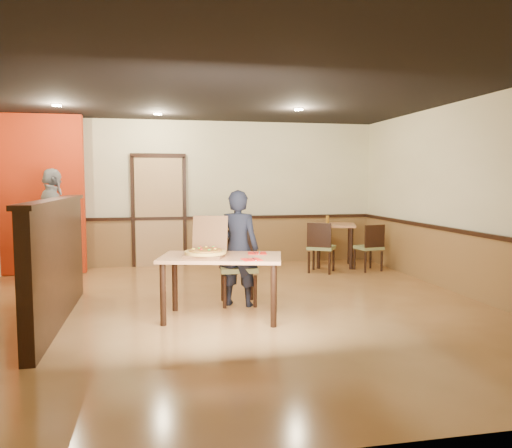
{
  "coord_description": "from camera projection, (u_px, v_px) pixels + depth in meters",
  "views": [
    {
      "loc": [
        -0.86,
        -6.28,
        1.66
      ],
      "look_at": [
        0.4,
        0.0,
        1.09
      ],
      "focal_mm": 35.0,
      "sensor_mm": 36.0,
      "label": 1
    }
  ],
  "objects": [
    {
      "name": "side_chair_right",
      "position": [
        370.0,
        246.0,
        9.07
      ],
      "size": [
        0.49,
        0.49,
        0.86
      ],
      "rotation": [
        0.0,
        0.0,
        3.32
      ],
      "color": "olive",
      "rests_on": "floor"
    },
    {
      "name": "passerby",
      "position": [
        53.0,
        225.0,
        8.18
      ],
      "size": [
        0.81,
        1.17,
        1.85
      ],
      "primitive_type": "imported",
      "rotation": [
        0.0,
        0.0,
        1.93
      ],
      "color": "gray",
      "rests_on": "floor"
    },
    {
      "name": "pizza",
      "position": [
        205.0,
        252.0,
        5.88
      ],
      "size": [
        0.61,
        0.61,
        0.03
      ],
      "primitive_type": "cylinder",
      "rotation": [
        0.0,
        0.0,
        -0.29
      ],
      "color": "#E1B352",
      "rests_on": "pizza_box"
    },
    {
      "name": "main_table",
      "position": [
        221.0,
        265.0,
        5.94
      ],
      "size": [
        1.57,
        1.13,
        0.76
      ],
      "rotation": [
        0.0,
        0.0,
        -0.24
      ],
      "color": "tan",
      "rests_on": "floor"
    },
    {
      "name": "wall_back",
      "position": [
        200.0,
        193.0,
        9.74
      ],
      "size": [
        7.0,
        0.0,
        7.0
      ],
      "primitive_type": "plane",
      "rotation": [
        1.57,
        0.0,
        0.0
      ],
      "color": "#FAF4C4",
      "rests_on": "floor"
    },
    {
      "name": "red_accent_panel",
      "position": [
        36.0,
        195.0,
        8.68
      ],
      "size": [
        1.6,
        0.2,
        2.78
      ],
      "primitive_type": "cube",
      "color": "#B72A0D",
      "rests_on": "floor"
    },
    {
      "name": "back_door",
      "position": [
        159.0,
        212.0,
        9.57
      ],
      "size": [
        0.9,
        0.06,
        2.1
      ],
      "primitive_type": "cube",
      "color": "tan",
      "rests_on": "wall_back"
    },
    {
      "name": "chair_rail_right",
      "position": [
        467.0,
        232.0,
        7.05
      ],
      "size": [
        0.06,
        7.0,
        0.06
      ],
      "primitive_type": "cube",
      "color": "black",
      "rests_on": "wall_right"
    },
    {
      "name": "spot_b",
      "position": [
        158.0,
        114.0,
        8.48
      ],
      "size": [
        0.14,
        0.14,
        0.02
      ],
      "primitive_type": "cylinder",
      "color": "#FFE5B2",
      "rests_on": "ceiling"
    },
    {
      "name": "diner_chair",
      "position": [
        238.0,
        264.0,
        6.72
      ],
      "size": [
        0.52,
        0.52,
        0.98
      ],
      "rotation": [
        0.0,
        0.0,
        -0.07
      ],
      "color": "olive",
      "rests_on": "floor"
    },
    {
      "name": "napkin_near",
      "position": [
        252.0,
        260.0,
        5.63
      ],
      "size": [
        0.24,
        0.24,
        0.01
      ],
      "rotation": [
        0.0,
        0.0,
        0.13
      ],
      "color": "red",
      "rests_on": "main_table"
    },
    {
      "name": "booth_partition",
      "position": [
        57.0,
        260.0,
        5.79
      ],
      "size": [
        0.2,
        3.1,
        1.44
      ],
      "color": "black",
      "rests_on": "floor"
    },
    {
      "name": "wainscot_back",
      "position": [
        201.0,
        242.0,
        9.8
      ],
      "size": [
        7.0,
        0.04,
        0.9
      ],
      "primitive_type": "cube",
      "color": "olive",
      "rests_on": "floor"
    },
    {
      "name": "chair_rail_back",
      "position": [
        201.0,
        218.0,
        9.73
      ],
      "size": [
        7.0,
        0.06,
        0.06
      ],
      "primitive_type": "cube",
      "color": "black",
      "rests_on": "wall_back"
    },
    {
      "name": "side_chair_left",
      "position": [
        321.0,
        245.0,
        8.89
      ],
      "size": [
        0.62,
        0.62,
        0.91
      ],
      "rotation": [
        0.0,
        0.0,
        2.6
      ],
      "color": "olive",
      "rests_on": "floor"
    },
    {
      "name": "side_table",
      "position": [
        335.0,
        233.0,
        9.57
      ],
      "size": [
        0.97,
        0.97,
        0.82
      ],
      "rotation": [
        0.0,
        0.0,
        -0.33
      ],
      "color": "tan",
      "rests_on": "floor"
    },
    {
      "name": "diner",
      "position": [
        238.0,
        248.0,
        6.55
      ],
      "size": [
        0.66,
        0.57,
        1.53
      ],
      "primitive_type": "imported",
      "rotation": [
        0.0,
        0.0,
        2.71
      ],
      "color": "black",
      "rests_on": "floor"
    },
    {
      "name": "spot_a",
      "position": [
        57.0,
        105.0,
        7.51
      ],
      "size": [
        0.14,
        0.14,
        0.02
      ],
      "primitive_type": "cylinder",
      "color": "#FFE5B2",
      "rests_on": "ceiling"
    },
    {
      "name": "ceiling",
      "position": [
        224.0,
        88.0,
        6.2
      ],
      "size": [
        7.0,
        7.0,
        0.0
      ],
      "primitive_type": "plane",
      "rotation": [
        3.14,
        0.0,
        0.0
      ],
      "color": "black",
      "rests_on": "wall_back"
    },
    {
      "name": "condiment",
      "position": [
        327.0,
        220.0,
        9.58
      ],
      "size": [
        0.06,
        0.06,
        0.16
      ],
      "primitive_type": "cylinder",
      "color": "#9C671C",
      "rests_on": "side_table"
    },
    {
      "name": "pizza_box",
      "position": [
        206.0,
        251.0,
        5.93
      ],
      "size": [
        0.58,
        0.63,
        0.46
      ],
      "rotation": [
        0.0,
        0.0,
        -0.33
      ],
      "color": "brown",
      "rests_on": "main_table"
    },
    {
      "name": "napkin_far",
      "position": [
        257.0,
        253.0,
        6.13
      ],
      "size": [
        0.25,
        0.25,
        0.01
      ],
      "rotation": [
        0.0,
        0.0,
        -0.14
      ],
      "color": "red",
      "rests_on": "main_table"
    },
    {
      "name": "floor",
      "position": [
        225.0,
        309.0,
        6.45
      ],
      "size": [
        7.0,
        7.0,
        0.0
      ],
      "primitive_type": "plane",
      "color": "tan",
      "rests_on": "ground"
    },
    {
      "name": "wall_right",
      "position": [
        471.0,
        198.0,
        7.01
      ],
      "size": [
        0.0,
        7.0,
        7.0
      ],
      "primitive_type": "plane",
      "rotation": [
        1.57,
        0.0,
        -1.57
      ],
      "color": "#FAF4C4",
      "rests_on": "floor"
    },
    {
      "name": "wainscot_right",
      "position": [
        467.0,
        265.0,
        7.09
      ],
      "size": [
        0.04,
        7.0,
        0.9
      ],
      "primitive_type": "cube",
      "color": "olive",
      "rests_on": "floor"
    },
    {
      "name": "spot_c",
      "position": [
        299.0,
        109.0,
        7.94
      ],
      "size": [
        0.14,
        0.14,
        0.02
      ],
      "primitive_type": "cylinder",
      "color": "#FFE5B2",
      "rests_on": "ceiling"
    }
  ]
}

